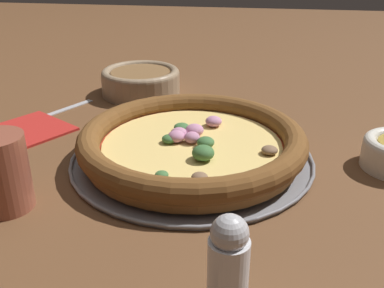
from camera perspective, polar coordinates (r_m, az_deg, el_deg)
The scene contains 8 objects.
ground_plane at distance 0.66m, azimuth -0.00°, elevation -2.07°, with size 3.00×3.00×0.00m, color brown.
pizza_tray at distance 0.65m, azimuth -0.00°, elevation -1.76°, with size 0.35×0.35×0.01m.
pizza at distance 0.64m, azimuth 0.01°, elevation 0.23°, with size 0.33×0.33×0.04m.
bowl_far at distance 0.93m, azimuth -6.53°, elevation 8.03°, with size 0.16×0.16×0.05m.
drinking_cup at distance 0.57m, azimuth -23.08°, elevation -3.37°, with size 0.07×0.07×0.09m.
napkin at distance 0.80m, azimuth -19.96°, elevation 1.86°, with size 0.16×0.16×0.01m.
fork at distance 0.85m, azimuth -18.35°, elevation 3.34°, with size 0.18×0.11×0.00m.
pepper_shaker at distance 0.38m, azimuth 4.60°, elevation -15.84°, with size 0.03×0.03×0.11m.
Camera 1 is at (0.58, 0.09, 0.30)m, focal length 42.00 mm.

